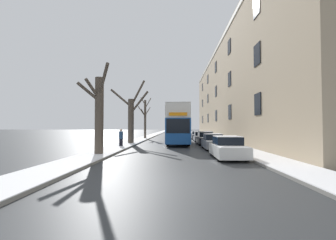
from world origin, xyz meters
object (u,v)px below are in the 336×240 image
Objects in this scene: bare_tree_left_1 at (131,117)px; parked_car_3 at (200,137)px; double_decker_bus at (178,123)px; pedestrian_left_sidewalk at (121,137)px; parked_car_4 at (197,135)px; parked_car_1 at (213,142)px; parked_car_2 at (205,139)px; bare_tree_left_0 at (99,113)px; bare_tree_left_2 at (145,118)px; parked_car_0 at (228,148)px.

parked_car_3 is (8.61, 4.90, -2.53)m from bare_tree_left_1.
parked_car_3 is at bearing 55.89° from double_decker_bus.
parked_car_4 is at bearing 27.45° from pedestrian_left_sidewalk.
bare_tree_left_1 is at bearing 145.73° from parked_car_1.
parked_car_2 is at bearing -90.00° from parked_car_3.
bare_tree_left_0 is 13.63m from parked_car_2.
bare_tree_left_1 is 8.98m from parked_car_2.
bare_tree_left_2 is 1.74× the size of parked_car_1.
parked_car_4 is (0.00, 22.14, -0.03)m from parked_car_0.
bare_tree_left_2 is 12.39m from double_decker_bus.
parked_car_2 is 5.44m from parked_car_3.
bare_tree_left_2 is 3.91× the size of pedestrian_left_sidewalk.
bare_tree_left_1 is at bearing 126.46° from parked_car_0.
parked_car_3 is at bearing 90.00° from parked_car_0.
parked_car_2 is at bearing 90.00° from parked_car_1.
parked_car_2 is (3.14, -0.81, -1.82)m from double_decker_bus.
parked_car_1 is (3.14, -6.13, -1.86)m from double_decker_bus.
bare_tree_left_1 is 10.23m from parked_car_3.
bare_tree_left_1 is 1.07× the size of bare_tree_left_2.
double_decker_bus is 3.72m from parked_car_2.
bare_tree_left_1 is 1.77× the size of parked_car_4.
bare_tree_left_0 is 0.60× the size of double_decker_bus.
double_decker_bus reaches higher than parked_car_0.
bare_tree_left_0 is 6.70m from pedestrian_left_sidewalk.
parked_car_2 is 0.96× the size of parked_car_3.
bare_tree_left_0 is 23.08m from parked_car_4.
parked_car_1 is at bearing -90.00° from parked_car_4.
bare_tree_left_0 reaches higher than parked_car_1.
parked_car_0 is (3.14, -11.92, -1.85)m from double_decker_bus.
pedestrian_left_sidewalk is at bearing -140.56° from double_decker_bus.
parked_car_1 is 1.00× the size of parked_car_2.
parked_car_0 is 0.98× the size of parked_car_1.
parked_car_1 is at bearing -90.00° from parked_car_2.
pedestrian_left_sidewalk is (-8.75, 7.31, 0.34)m from parked_car_0.
double_decker_bus is at bearing -63.98° from bare_tree_left_2.
bare_tree_left_2 is 1.66× the size of parked_car_4.
parked_car_0 is 11.11m from parked_car_2.
bare_tree_left_1 is 14.71m from parked_car_0.
double_decker_bus reaches higher than parked_car_4.
parked_car_1 is at bearing 29.16° from bare_tree_left_0.
pedestrian_left_sidewalk reaches higher than parked_car_0.
double_decker_bus is (5.60, 11.01, -0.50)m from bare_tree_left_0.
parked_car_1 is at bearing 90.00° from parked_car_0.
parked_car_3 is at bearing 29.65° from bare_tree_left_1.
double_decker_bus is at bearing 104.76° from parked_car_0.
parked_car_4 is at bearing 90.00° from parked_car_2.
bare_tree_left_1 reaches higher than parked_car_1.
parked_car_0 is at bearing -90.00° from parked_car_3.
parked_car_2 is (8.74, 10.20, -2.32)m from bare_tree_left_0.
parked_car_2 is (8.55, -11.90, -2.91)m from bare_tree_left_2.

